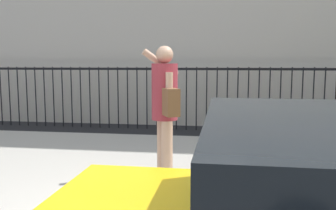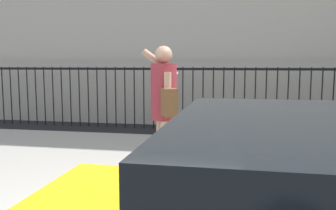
% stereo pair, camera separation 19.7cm
% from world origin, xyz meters
% --- Properties ---
extents(sidewalk, '(28.00, 4.40, 0.15)m').
position_xyz_m(sidewalk, '(0.00, 2.20, 0.07)').
color(sidewalk, '#B2ADA3').
rests_on(sidewalk, ground).
extents(iron_fence, '(12.03, 0.04, 1.60)m').
position_xyz_m(iron_fence, '(0.00, 5.90, 1.02)').
color(iron_fence, black).
rests_on(iron_fence, ground).
extents(pedestrian_on_phone, '(0.58, 0.73, 1.76)m').
position_xyz_m(pedestrian_on_phone, '(0.27, 1.52, 1.18)').
color(pedestrian_on_phone, tan).
rests_on(pedestrian_on_phone, sidewalk).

